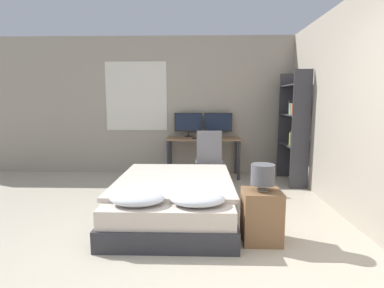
{
  "coord_description": "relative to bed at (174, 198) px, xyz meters",
  "views": [
    {
      "loc": [
        -0.03,
        -2.36,
        1.44
      ],
      "look_at": [
        -0.16,
        2.48,
        0.75
      ],
      "focal_mm": 28.0,
      "sensor_mm": 36.0,
      "label": 1
    }
  ],
  "objects": [
    {
      "name": "ground_plane",
      "position": [
        0.36,
        -1.25,
        -0.24
      ],
      "size": [
        20.0,
        20.0,
        0.0
      ],
      "primitive_type": "plane",
      "color": "#B2A893"
    },
    {
      "name": "computer_mouse",
      "position": [
        0.68,
        1.86,
        0.54
      ],
      "size": [
        0.07,
        0.05,
        0.04
      ],
      "color": "black",
      "rests_on": "desk"
    },
    {
      "name": "wall_back",
      "position": [
        0.34,
        2.4,
        1.12
      ],
      "size": [
        12.0,
        0.08,
        2.7
      ],
      "color": "#9E9384",
      "rests_on": "ground_plane"
    },
    {
      "name": "keyboard",
      "position": [
        0.38,
        1.86,
        0.53
      ],
      "size": [
        0.41,
        0.13,
        0.02
      ],
      "color": "black",
      "rests_on": "desk"
    },
    {
      "name": "desk",
      "position": [
        0.38,
        2.04,
        0.42
      ],
      "size": [
        1.4,
        0.58,
        0.76
      ],
      "color": "#846042",
      "rests_on": "ground_plane"
    },
    {
      "name": "monitor_right",
      "position": [
        0.67,
        2.23,
        0.79
      ],
      "size": [
        0.55,
        0.16,
        0.46
      ],
      "color": "black",
      "rests_on": "desk"
    },
    {
      "name": "nightstand",
      "position": [
        0.96,
        -0.66,
        0.04
      ],
      "size": [
        0.39,
        0.35,
        0.54
      ],
      "color": "brown",
      "rests_on": "ground_plane"
    },
    {
      "name": "bed",
      "position": [
        0.0,
        0.0,
        0.0
      ],
      "size": [
        1.45,
        2.02,
        0.54
      ],
      "color": "#2D2D33",
      "rests_on": "ground_plane"
    },
    {
      "name": "monitor_left",
      "position": [
        0.09,
        2.23,
        0.79
      ],
      "size": [
        0.55,
        0.16,
        0.46
      ],
      "color": "black",
      "rests_on": "desk"
    },
    {
      "name": "wall_side_right",
      "position": [
        2.16,
        0.25,
        1.11
      ],
      "size": [
        0.06,
        12.0,
        2.7
      ],
      "color": "#9E9384",
      "rests_on": "ground_plane"
    },
    {
      "name": "bedside_lamp",
      "position": [
        0.96,
        -0.66,
        0.47
      ],
      "size": [
        0.24,
        0.24,
        0.27
      ],
      "color": "gray",
      "rests_on": "nightstand"
    },
    {
      "name": "bookshelf",
      "position": [
        1.96,
        1.59,
        0.85
      ],
      "size": [
        0.3,
        0.85,
        1.95
      ],
      "color": "#333338",
      "rests_on": "ground_plane"
    },
    {
      "name": "office_chair",
      "position": [
        0.47,
        1.32,
        0.14
      ],
      "size": [
        0.52,
        0.52,
        0.97
      ],
      "color": "black",
      "rests_on": "ground_plane"
    }
  ]
}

